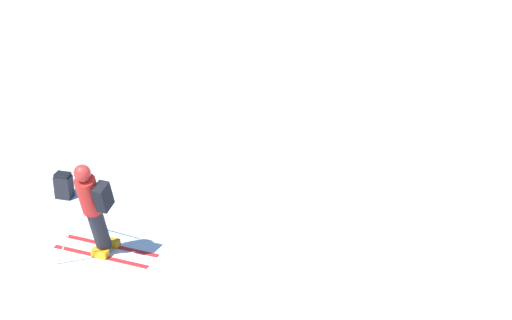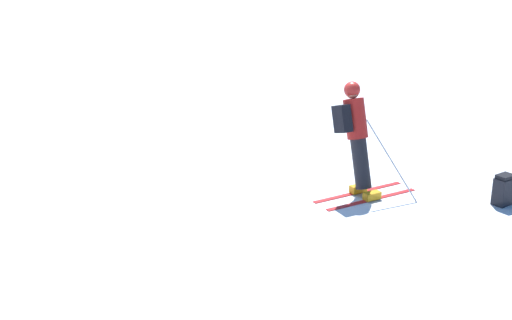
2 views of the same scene
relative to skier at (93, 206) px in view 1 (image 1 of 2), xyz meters
name	(u,v)px [view 1 (image 1 of 2)]	position (x,y,z in m)	size (l,w,h in m)	color
ground_plane	(79,299)	(1.09, 0.04, -1.03)	(300.00, 300.00, 0.00)	white
skier	(93,206)	(0.00, 0.00, 0.00)	(1.39, 1.81, 1.86)	red
spare_backpack	(64,186)	(-1.99, -1.28, -0.78)	(0.26, 0.33, 0.50)	black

